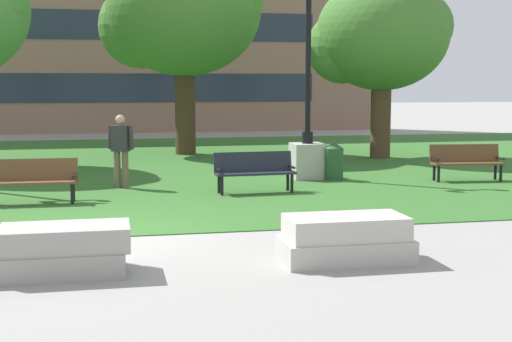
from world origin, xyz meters
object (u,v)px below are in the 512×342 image
park_bench_far_left (32,178)px  person_bystander_near_lawn (121,147)px  concrete_block_center (59,251)px  park_bench_near_right (466,160)px  lamp_post_right (308,138)px  trash_bin (334,161)px  park_bench_near_left (254,169)px  concrete_block_left (346,239)px

park_bench_far_left → person_bystander_near_lawn: bearing=45.0°
concrete_block_center → park_bench_near_right: bearing=36.6°
lamp_post_right → trash_bin: size_ratio=5.28×
park_bench_near_left → person_bystander_near_lawn: (-2.91, 1.31, 0.44)m
trash_bin → person_bystander_near_lawn: 5.33m
trash_bin → lamp_post_right: bearing=143.2°
concrete_block_left → park_bench_near_left: park_bench_near_left is taller
concrete_block_left → trash_bin: bearing=73.3°
lamp_post_right → trash_bin: 0.90m
concrete_block_center → park_bench_near_right: 11.77m
concrete_block_center → park_bench_far_left: size_ratio=1.03×
concrete_block_left → person_bystander_near_lawn: size_ratio=1.05×
park_bench_near_right → trash_bin: 3.32m
park_bench_near_left → park_bench_far_left: size_ratio=1.01×
lamp_post_right → person_bystander_near_lawn: bearing=-171.1°
park_bench_near_right → concrete_block_left: bearing=-128.3°
concrete_block_center → person_bystander_near_lawn: person_bystander_near_lawn is taller
concrete_block_left → person_bystander_near_lawn: (-2.93, 7.57, 0.68)m
park_bench_far_left → trash_bin: bearing=16.6°
person_bystander_near_lawn → park_bench_far_left: bearing=-135.0°
park_bench_near_right → trash_bin: size_ratio=1.92×
lamp_post_right → person_bystander_near_lawn: 4.78m
concrete_block_center → person_bystander_near_lawn: size_ratio=1.09×
lamp_post_right → park_bench_near_right: bearing=-17.8°
person_bystander_near_lawn → concrete_block_left: bearing=-68.8°
park_bench_near_left → person_bystander_near_lawn: bearing=155.9°
trash_bin → park_bench_near_left: bearing=-145.9°
park_bench_far_left → lamp_post_right: bearing=21.3°
concrete_block_center → person_bystander_near_lawn: 7.57m
park_bench_near_left → lamp_post_right: 2.78m
concrete_block_left → lamp_post_right: size_ratio=0.36×
concrete_block_left → lamp_post_right: lamp_post_right is taller
park_bench_near_left → lamp_post_right: bearing=48.5°
concrete_block_left → park_bench_far_left: 7.46m
park_bench_near_left → park_bench_far_left: 4.76m
park_bench_near_left → person_bystander_near_lawn: 3.22m
park_bench_near_left → trash_bin: trash_bin is taller
lamp_post_right → concrete_block_center: bearing=-124.5°
park_bench_near_left → park_bench_near_right: bearing=8.4°
concrete_block_center → lamp_post_right: lamp_post_right is taller
park_bench_near_left → trash_bin: size_ratio=1.90×
park_bench_near_right → trash_bin: (-3.22, 0.79, -0.04)m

